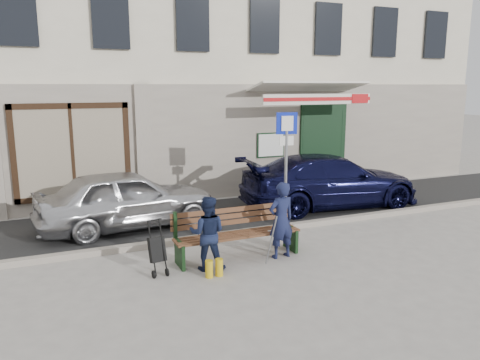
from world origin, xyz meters
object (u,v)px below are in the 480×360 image
car_silver (127,199)px  parking_sign (286,151)px  car_navy (330,181)px  bench (235,234)px  woman (207,233)px  man (281,220)px  stroller (157,251)px

car_silver → parking_sign: (3.34, -1.27, 1.05)m
car_navy → car_silver: bearing=92.6°
bench → woman: woman is taller
bench → man: (0.80, -0.30, 0.26)m
parking_sign → stroller: parking_sign is taller
parking_sign → man: size_ratio=1.79×
man → woman: size_ratio=1.10×
car_navy → stroller: 5.92m
car_silver → stroller: (0.00, -2.86, -0.26)m
car_silver → man: bearing=-149.7°
car_silver → bench: bearing=-158.0°
car_navy → woman: car_navy is taller
car_silver → car_navy: bearing=-99.1°
bench → woman: 0.76m
car_silver → car_navy: (5.27, -0.18, 0.02)m
parking_sign → man: (-1.03, -1.73, -1.01)m
woman → bench: bearing=-128.4°
man → parking_sign: bearing=-127.2°
car_navy → stroller: (-5.27, -2.68, -0.28)m
car_navy → man: 4.10m
car_silver → bench: (1.51, -2.70, -0.22)m
woman → car_navy: bearing=-121.7°
car_navy → stroller: bearing=121.5°
stroller → parking_sign: bearing=16.9°
bench → man: bearing=-20.7°
car_silver → woman: (0.85, -3.02, -0.02)m
parking_sign → woman: bearing=-135.1°
woman → stroller: size_ratio=1.42×
car_silver → man: 3.79m
car_silver → parking_sign: bearing=-118.1°
car_navy → man: man is taller
car_navy → parking_sign: size_ratio=1.85×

